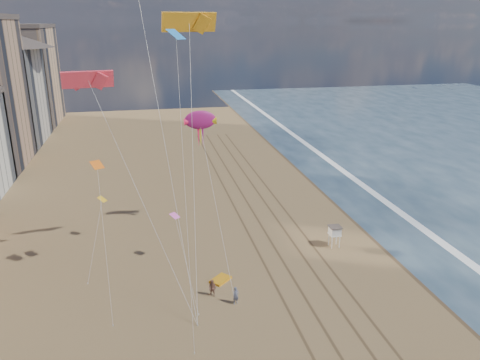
% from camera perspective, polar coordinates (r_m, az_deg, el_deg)
% --- Properties ---
extents(wet_sand, '(260.00, 260.00, 0.00)m').
position_cam_1_polar(wet_sand, '(79.15, 13.91, -2.25)').
color(wet_sand, '#42301E').
rests_on(wet_sand, ground).
extents(foam, '(260.00, 260.00, 0.00)m').
position_cam_1_polar(foam, '(81.00, 16.60, -2.00)').
color(foam, white).
rests_on(foam, ground).
extents(tracks, '(7.68, 120.00, 0.01)m').
position_cam_1_polar(tracks, '(64.93, 4.40, -6.49)').
color(tracks, brown).
rests_on(tracks, ground).
extents(lifeguard_stand, '(1.56, 1.56, 2.82)m').
position_cam_1_polar(lifeguard_stand, '(61.48, 11.48, -6.12)').
color(lifeguard_stand, silver).
rests_on(lifeguard_stand, ground).
extents(grounded_kite, '(2.74, 2.69, 0.27)m').
position_cam_1_polar(grounded_kite, '(53.77, -2.40, -12.04)').
color(grounded_kite, orange).
rests_on(grounded_kite, ground).
extents(show_kite, '(4.33, 9.93, 23.76)m').
position_cam_1_polar(show_kite, '(62.07, -4.87, 7.26)').
color(show_kite, '#951662').
rests_on(show_kite, ground).
extents(kite_flyer_a, '(0.83, 0.71, 1.92)m').
position_cam_1_polar(kite_flyer_a, '(49.46, -0.51, -13.90)').
color(kite_flyer_a, '#4F5366').
rests_on(kite_flyer_a, ground).
extents(kite_flyer_b, '(1.18, 1.15, 1.91)m').
position_cam_1_polar(kite_flyer_b, '(50.73, -3.39, -13.03)').
color(kite_flyer_b, brown).
rests_on(kite_flyer_b, ground).
extents(parafoils, '(15.82, 5.69, 12.96)m').
position_cam_1_polar(parafoils, '(51.24, -12.14, 18.89)').
color(parafoils, black).
rests_on(parafoils, ground).
extents(small_kites, '(10.92, 18.25, 21.51)m').
position_cam_1_polar(small_kites, '(50.92, -12.62, 4.04)').
color(small_kites, '#2987DF').
rests_on(small_kites, ground).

